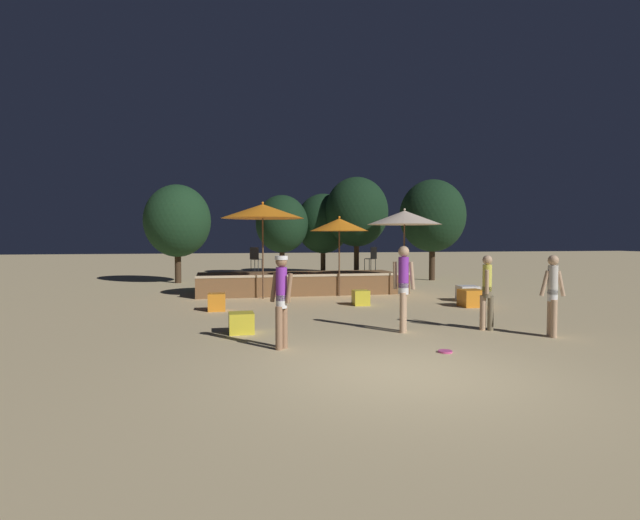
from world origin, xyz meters
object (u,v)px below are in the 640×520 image
at_px(cube_seat_0, 471,298).
at_px(bistro_chair_1, 255,257).
at_px(bistro_chair_0, 372,256).
at_px(patio_umbrella_2, 404,218).
at_px(cube_seat_3, 217,302).
at_px(patio_umbrella_1, 263,211).
at_px(cube_seat_1, 241,323).
at_px(patio_umbrella_0, 339,225).
at_px(background_tree_3, 432,216).
at_px(cube_seat_4, 468,293).
at_px(cube_seat_2, 361,298).
at_px(person_0, 281,297).
at_px(background_tree_2, 357,212).
at_px(person_3, 553,293).
at_px(background_tree_0, 282,224).
at_px(person_2, 487,290).
at_px(person_1, 403,284).
at_px(background_tree_4, 323,224).
at_px(frisbee_disc, 445,351).
at_px(background_tree_1, 177,221).

distance_m(cube_seat_0, bistro_chair_1, 8.04).
bearing_deg(cube_seat_0, bistro_chair_0, 105.89).
height_order(patio_umbrella_2, cube_seat_3, patio_umbrella_2).
bearing_deg(patio_umbrella_1, cube_seat_1, -99.93).
height_order(patio_umbrella_0, background_tree_3, background_tree_3).
bearing_deg(bistro_chair_1, cube_seat_4, 178.79).
relative_size(patio_umbrella_0, cube_seat_1, 5.31).
bearing_deg(patio_umbrella_1, bistro_chair_1, 91.66).
bearing_deg(cube_seat_4, patio_umbrella_0, 148.82).
relative_size(cube_seat_3, cube_seat_4, 0.73).
xyz_separation_m(cube_seat_2, person_0, (-3.10, -5.34, 0.72)).
distance_m(patio_umbrella_1, cube_seat_1, 6.56).
height_order(person_0, background_tree_2, background_tree_2).
bearing_deg(person_3, background_tree_0, -155.95).
height_order(cube_seat_4, person_2, person_2).
bearing_deg(cube_seat_1, patio_umbrella_2, 44.10).
bearing_deg(person_0, background_tree_3, 7.66).
bearing_deg(patio_umbrella_2, background_tree_2, 83.20).
bearing_deg(background_tree_3, cube_seat_0, -107.80).
distance_m(cube_seat_3, person_2, 7.11).
relative_size(cube_seat_0, cube_seat_3, 1.29).
relative_size(cube_seat_3, background_tree_3, 0.10).
bearing_deg(background_tree_2, background_tree_3, -58.45).
relative_size(cube_seat_1, person_1, 0.28).
bearing_deg(background_tree_4, person_3, -88.24).
bearing_deg(cube_seat_0, cube_seat_1, -158.22).
relative_size(cube_seat_1, person_3, 0.31).
height_order(frisbee_disc, background_tree_2, background_tree_2).
bearing_deg(patio_umbrella_1, cube_seat_2, -39.47).
height_order(cube_seat_4, person_0, person_0).
height_order(patio_umbrella_2, person_1, patio_umbrella_2).
distance_m(patio_umbrella_2, cube_seat_2, 3.87).
height_order(person_2, background_tree_0, background_tree_0).
bearing_deg(background_tree_0, patio_umbrella_0, -86.53).
xyz_separation_m(patio_umbrella_0, background_tree_3, (5.93, 5.39, 0.60)).
xyz_separation_m(cube_seat_0, person_3, (-0.65, -4.42, 0.64)).
height_order(cube_seat_2, background_tree_2, background_tree_2).
distance_m(bistro_chair_1, background_tree_0, 8.47).
bearing_deg(person_2, cube_seat_4, -82.17).
bearing_deg(background_tree_1, background_tree_3, -4.79).
height_order(cube_seat_3, cube_seat_4, cube_seat_4).
bearing_deg(cube_seat_1, bistro_chair_0, 55.01).
distance_m(patio_umbrella_2, person_2, 6.77).
bearing_deg(cube_seat_0, cube_seat_4, 65.69).
xyz_separation_m(cube_seat_0, frisbee_disc, (-3.40, -5.25, -0.23)).
height_order(cube_seat_3, person_3, person_3).
relative_size(patio_umbrella_1, person_2, 1.96).
relative_size(background_tree_3, background_tree_4, 1.06).
xyz_separation_m(background_tree_0, background_tree_1, (-5.18, -3.73, -0.00)).
bearing_deg(background_tree_1, cube_seat_3, -79.85).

